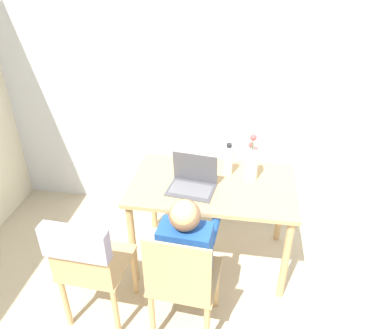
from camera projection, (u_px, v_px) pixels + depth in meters
wall_back at (261, 81)px, 2.94m from camera, size 6.40×0.05×2.50m
dining_table at (213, 194)px, 2.71m from camera, size 1.17×0.70×0.71m
chair_occupied at (183, 282)px, 2.23m from camera, size 0.43×0.43×0.85m
chair_spare at (85, 258)px, 2.21m from camera, size 0.42×0.45×0.86m
person_seated at (187, 246)px, 2.23m from camera, size 0.34×0.44×1.00m
laptop at (193, 181)px, 2.59m from camera, size 0.35×0.27×0.24m
flower_vase at (252, 162)px, 2.64m from camera, size 0.09×0.09×0.37m
water_bottle at (228, 160)px, 2.70m from camera, size 0.06×0.06×0.25m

